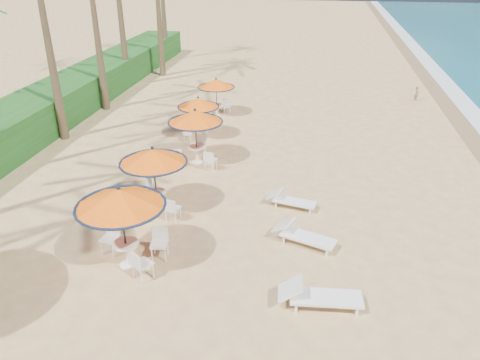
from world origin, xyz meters
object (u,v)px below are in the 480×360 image
object	(u,v)px
station_2	(195,123)
lounger_far	(290,200)
station_3	(198,108)
station_4	(216,87)
station_1	(153,164)
station_0	(123,208)
lounger_near	(317,295)
lounger_mid	(302,235)

from	to	relation	value
station_2	lounger_far	bearing A→B (deg)	-37.49
station_3	station_4	xyz separation A→B (m)	(0.14, 3.59, 0.08)
station_4	lounger_far	size ratio (longest dim) A/B	1.14
station_1	station_2	world-z (taller)	station_1
station_0	station_3	world-z (taller)	station_0
station_2	station_4	size ratio (longest dim) A/B	1.16
station_3	lounger_near	bearing A→B (deg)	-62.16
station_0	station_4	distance (m)	14.04
lounger_mid	station_1	bearing A→B (deg)	-173.79
station_0	station_3	size ratio (longest dim) A/B	1.26
station_4	lounger_mid	bearing A→B (deg)	-66.22
station_4	lounger_mid	size ratio (longest dim) A/B	1.00
station_3	lounger_far	world-z (taller)	station_3
station_0	lounger_near	bearing A→B (deg)	-9.45
station_3	station_4	size ratio (longest dim) A/B	0.99
lounger_far	station_3	bearing A→B (deg)	141.00
station_0	station_2	size ratio (longest dim) A/B	1.08
station_2	station_4	bearing A→B (deg)	94.29
station_4	lounger_mid	xyz separation A→B (m)	(5.33, -12.09, -1.28)
station_1	lounger_near	world-z (taller)	station_1
station_4	lounger_far	xyz separation A→B (m)	(4.78, -9.78, -1.33)
station_0	station_4	bearing A→B (deg)	91.39
station_3	lounger_far	xyz separation A→B (m)	(4.92, -6.20, -1.25)
station_0	lounger_far	xyz separation A→B (m)	(4.44, 4.26, -1.65)
station_2	station_0	bearing A→B (deg)	-91.11
station_0	lounger_far	distance (m)	6.37
lounger_far	station_4	bearing A→B (deg)	128.57
station_3	lounger_near	distance (m)	12.91
station_1	lounger_mid	bearing A→B (deg)	-14.03
station_4	station_2	bearing A→B (deg)	-85.71
station_2	lounger_mid	xyz separation A→B (m)	(4.84, -5.61, -1.46)
station_3	lounger_mid	bearing A→B (deg)	-57.25
lounger_mid	station_3	bearing A→B (deg)	142.99
station_2	lounger_near	bearing A→B (deg)	-57.60
station_0	lounger_mid	distance (m)	5.59
station_3	lounger_mid	distance (m)	10.19
lounger_mid	lounger_near	bearing A→B (deg)	-59.24
station_1	lounger_far	bearing A→B (deg)	12.00
station_1	lounger_near	xyz separation A→B (m)	(5.78, -4.17, -1.43)
station_3	lounger_mid	size ratio (longest dim) A/B	1.00
station_1	lounger_far	xyz separation A→B (m)	(4.70, 1.00, -1.50)
station_2	lounger_near	xyz separation A→B (m)	(5.37, -8.47, -1.43)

